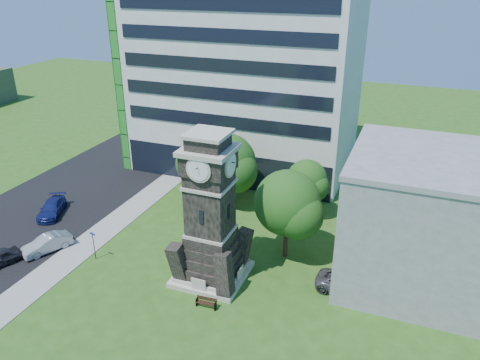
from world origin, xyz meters
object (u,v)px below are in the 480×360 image
at_px(clock_tower, 210,219).
at_px(car_east_lot, 349,285).
at_px(car_street_north, 52,208).
at_px(street_sign, 94,242).
at_px(park_bench, 206,302).
at_px(car_street_mid, 47,244).

bearing_deg(clock_tower, car_east_lot, 10.09).
relative_size(car_street_north, street_sign, 1.82).
bearing_deg(clock_tower, park_bench, -71.70).
bearing_deg(street_sign, car_street_mid, -161.73).
xyz_separation_m(car_east_lot, park_bench, (-9.46, -5.52, -0.28)).
bearing_deg(street_sign, park_bench, 0.95).
xyz_separation_m(clock_tower, car_east_lot, (10.66, 1.90, -4.57)).
relative_size(car_street_mid, car_street_north, 0.90).
distance_m(car_street_north, park_bench, 21.83).
height_order(clock_tower, car_street_mid, clock_tower).
xyz_separation_m(clock_tower, park_bench, (1.20, -3.62, -4.85)).
xyz_separation_m(car_street_north, park_bench, (20.58, -7.25, -0.26)).
xyz_separation_m(clock_tower, car_street_north, (-19.39, 3.63, -4.59)).
xyz_separation_m(car_street_mid, car_east_lot, (25.70, 3.79, 0.00)).
bearing_deg(car_street_mid, car_east_lot, 33.00).
distance_m(car_east_lot, street_sign, 21.27).
bearing_deg(car_street_north, park_bench, -43.66).
relative_size(clock_tower, street_sign, 4.68).
bearing_deg(street_sign, car_east_lot, 20.83).
relative_size(car_street_north, car_east_lot, 0.94).
xyz_separation_m(car_street_mid, park_bench, (16.23, -1.73, -0.28)).
height_order(car_east_lot, street_sign, street_sign).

